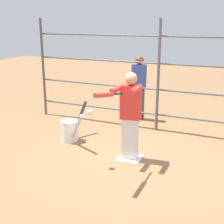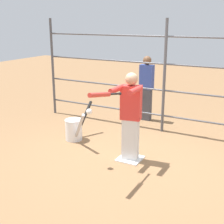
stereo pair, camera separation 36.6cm
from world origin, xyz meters
name	(u,v)px [view 1 (the left image)]	position (x,y,z in m)	size (l,w,h in m)	color
ground_plane	(130,159)	(0.00, 0.00, 0.00)	(24.00, 24.00, 0.00)	olive
home_plate	(130,158)	(0.00, 0.00, 0.01)	(0.40, 0.40, 0.02)	white
fence_backstop	(158,77)	(0.00, -1.60, 1.17)	(5.85, 0.06, 2.35)	#4C4C51
batter	(130,114)	(0.00, 0.02, 0.81)	(0.38, 0.55, 1.50)	silver
baseball_bat_swinging	(106,95)	(0.03, 0.88, 1.32)	(0.10, 0.81, 0.19)	black
softball_in_flight	(90,112)	(0.49, 0.51, 0.92)	(0.10, 0.10, 0.10)	white
bat_bucket	(71,130)	(1.36, -0.30, 0.23)	(0.71, 1.04, 0.72)	white
bystander_behind_fence	(139,87)	(0.63, -2.19, 0.79)	(0.31, 0.19, 1.52)	#3F3F47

